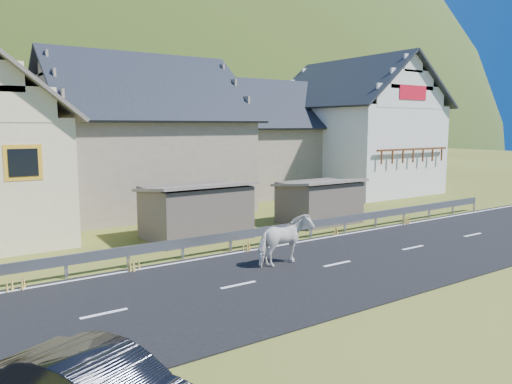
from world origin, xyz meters
TOP-DOWN VIEW (x-y plane):
  - ground at (0.00, 0.00)m, footprint 160.00×160.00m
  - road at (0.00, 0.00)m, footprint 60.00×7.00m
  - lane_markings at (0.00, 0.00)m, footprint 60.00×6.60m
  - guardrail at (-0.00, 3.68)m, footprint 28.10×0.09m
  - shed_left at (-2.00, 6.50)m, footprint 4.30×3.30m
  - shed_right at (4.50, 6.00)m, footprint 3.80×2.90m
  - house_stone_a at (-1.00, 15.00)m, footprint 10.80×9.80m
  - house_stone_b at (9.00, 17.00)m, footprint 9.80×8.80m
  - house_white at (15.00, 14.00)m, footprint 8.80×10.80m
  - horse at (-1.52, 0.96)m, footprint 1.09×2.08m

SIDE VIEW (x-z plane):
  - ground at x=0.00m, z-range 0.00..0.00m
  - road at x=0.00m, z-range 0.00..0.04m
  - lane_markings at x=0.00m, z-range 0.04..0.05m
  - guardrail at x=0.00m, z-range 0.19..0.94m
  - horse at x=-1.52m, z-range 0.04..1.73m
  - shed_right at x=4.50m, z-range -0.10..2.10m
  - shed_left at x=-2.00m, z-range -0.10..2.30m
  - house_stone_b at x=9.00m, z-range 0.19..8.29m
  - house_stone_a at x=-1.00m, z-range 0.18..9.08m
  - house_white at x=15.00m, z-range 0.21..9.91m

